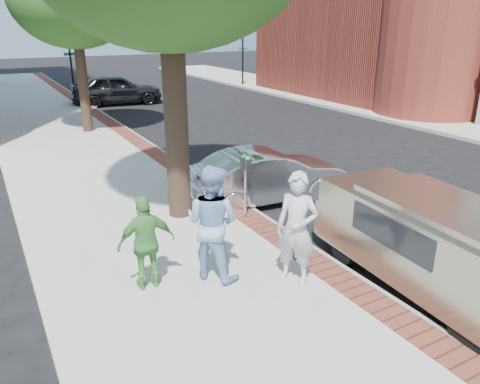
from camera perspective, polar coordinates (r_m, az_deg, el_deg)
ground at (r=9.75m, az=0.36°, el=-6.57°), size 120.00×120.00×0.00m
sidewalk at (r=16.40m, az=-18.40°, el=3.82°), size 5.00×60.00×0.15m
brick_strip at (r=16.90m, az=-11.12°, el=5.22°), size 0.60×60.00×0.01m
curb at (r=17.02m, az=-9.99°, el=5.12°), size 0.10×60.00×0.15m
sidewalk_far at (r=24.80m, az=21.01°, el=8.76°), size 5.00×60.00×0.15m
signal_near at (r=30.10m, az=-19.94°, el=14.86°), size 0.70×0.15×3.80m
signal_far at (r=34.09m, az=0.33°, el=16.48°), size 0.70×0.15×3.80m
parking_meter at (r=10.38m, az=0.69°, el=2.29°), size 0.12×0.32×1.47m
person_gray at (r=7.86m, az=6.91°, el=-4.45°), size 0.79×0.85×1.96m
person_officer at (r=7.95m, az=-3.41°, el=-3.76°), size 1.18×1.24×2.03m
person_green at (r=7.85m, az=-11.33°, el=-6.07°), size 0.98×0.45×1.63m
sedan_silver at (r=11.94m, az=3.30°, el=1.99°), size 4.20×1.72×1.35m
bg_car at (r=27.52m, az=-14.80°, el=12.02°), size 5.12×2.58×1.67m
van at (r=8.56m, az=22.05°, el=-5.35°), size 2.03×4.61×1.66m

